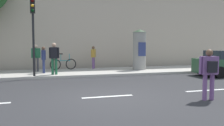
% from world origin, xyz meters
% --- Properties ---
extents(ground_plane, '(80.00, 80.00, 0.00)m').
position_xyz_m(ground_plane, '(0.00, 0.00, 0.00)').
color(ground_plane, '#2B2B2D').
extents(sidewalk_curb, '(36.00, 4.00, 0.15)m').
position_xyz_m(sidewalk_curb, '(0.00, 7.00, 0.07)').
color(sidewalk_curb, '#B2ADA3').
rests_on(sidewalk_curb, ground_plane).
extents(lane_markings, '(25.80, 0.16, 0.01)m').
position_xyz_m(lane_markings, '(0.00, 0.00, 0.00)').
color(lane_markings, silver).
rests_on(lane_markings, ground_plane).
extents(building_backdrop, '(36.00, 5.00, 8.21)m').
position_xyz_m(building_backdrop, '(0.00, 12.00, 4.10)').
color(building_backdrop, '#B7A893').
rests_on(building_backdrop, ground_plane).
extents(traffic_light, '(0.24, 0.45, 4.01)m').
position_xyz_m(traffic_light, '(-2.57, 5.24, 2.87)').
color(traffic_light, black).
rests_on(traffic_light, sidewalk_curb).
extents(poster_column, '(0.96, 0.96, 2.69)m').
position_xyz_m(poster_column, '(4.11, 6.96, 1.52)').
color(poster_column, gray).
rests_on(poster_column, sidewalk_curb).
extents(pedestrian_tallest, '(0.67, 0.43, 1.64)m').
position_xyz_m(pedestrian_tallest, '(2.99, -1.41, 0.99)').
color(pedestrian_tallest, '#724C84').
rests_on(pedestrian_tallest, ground_plane).
extents(pedestrian_in_light_jacket, '(0.42, 0.58, 1.57)m').
position_xyz_m(pedestrian_in_light_jacket, '(1.28, 8.47, 1.07)').
color(pedestrian_in_light_jacket, '#724C84').
rests_on(pedestrian_in_light_jacket, sidewalk_curb).
extents(pedestrian_with_bag, '(0.55, 0.53, 1.68)m').
position_xyz_m(pedestrian_with_bag, '(-2.51, 7.58, 1.16)').
color(pedestrian_with_bag, '#4C4C51').
rests_on(pedestrian_with_bag, sidewalk_curb).
extents(pedestrian_near_pole, '(0.25, 0.59, 1.55)m').
position_xyz_m(pedestrian_near_pole, '(-2.08, 6.65, 1.05)').
color(pedestrian_near_pole, navy).
rests_on(pedestrian_near_pole, sidewalk_curb).
extents(pedestrian_with_backpack, '(0.56, 0.29, 1.76)m').
position_xyz_m(pedestrian_with_backpack, '(-1.51, 5.71, 1.18)').
color(pedestrian_with_backpack, '#1E5938').
rests_on(pedestrian_with_backpack, sidewalk_curb).
extents(bicycle_leaning, '(1.76, 0.35, 1.09)m').
position_xyz_m(bicycle_leaning, '(-0.82, 8.20, 0.54)').
color(bicycle_leaning, black).
rests_on(bicycle_leaning, sidewalk_curb).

